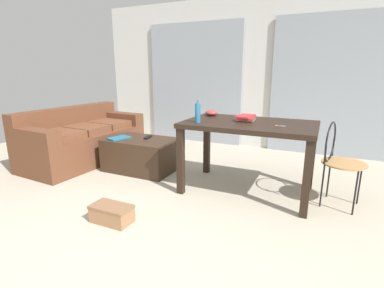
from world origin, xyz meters
TOP-DOWN VIEW (x-y plane):
  - ground_plane at (0.00, 1.38)m, footprint 8.55×8.55m
  - wall_back at (0.00, 3.56)m, footprint 5.90×0.10m
  - curtains at (0.00, 3.48)m, footprint 4.03×0.03m
  - couch at (-2.10, 1.65)m, footprint 0.92×1.79m
  - coffee_table at (-1.09, 1.66)m, footprint 0.90×0.59m
  - craft_table at (0.37, 1.58)m, footprint 1.36×0.84m
  - wire_chair at (1.24, 1.62)m, footprint 0.41×0.43m
  - bottle_near at (-0.12, 1.33)m, footprint 0.06×0.06m
  - bowl at (-0.16, 1.83)m, footprint 0.15×0.15m
  - book_stack at (0.31, 1.65)m, footprint 0.21×0.27m
  - scissors at (0.69, 1.49)m, footprint 0.10×0.04m
  - tv_remote_primary at (-1.03, 1.75)m, footprint 0.09×0.19m
  - magazine at (-1.36, 1.56)m, footprint 0.25×0.32m
  - shoebox at (-0.53, 0.40)m, footprint 0.37×0.20m

SIDE VIEW (x-z plane):
  - ground_plane at x=0.00m, z-range 0.00..0.00m
  - shoebox at x=-0.53m, z-range 0.00..0.16m
  - coffee_table at x=-1.09m, z-range 0.00..0.43m
  - couch at x=-2.10m, z-range -0.07..0.71m
  - magazine at x=-1.36m, z-range 0.43..0.45m
  - tv_remote_primary at x=-1.03m, z-range 0.43..0.45m
  - wire_chair at x=1.24m, z-range 0.10..0.93m
  - craft_table at x=0.37m, z-range 0.29..1.06m
  - scissors at x=0.69m, z-range 0.78..0.78m
  - book_stack at x=0.31m, z-range 0.78..0.83m
  - bowl at x=-0.16m, z-range 0.78..0.84m
  - bottle_near at x=-0.12m, z-range 0.76..0.99m
  - curtains at x=0.00m, z-range 0.00..2.12m
  - wall_back at x=0.00m, z-range 0.00..2.48m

